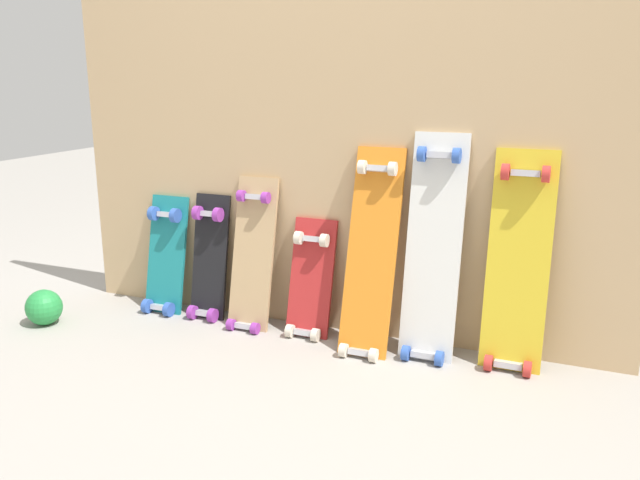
% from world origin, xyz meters
% --- Properties ---
extents(ground_plane, '(12.00, 12.00, 0.00)m').
position_xyz_m(ground_plane, '(0.00, 0.00, 0.00)').
color(ground_plane, '#9E9991').
extents(plywood_wall_panel, '(2.54, 0.04, 1.51)m').
position_xyz_m(plywood_wall_panel, '(0.00, 0.07, 0.76)').
color(plywood_wall_panel, tan).
rests_on(plywood_wall_panel, ground).
extents(skateboard_teal, '(0.20, 0.20, 0.62)m').
position_xyz_m(skateboard_teal, '(-0.82, -0.03, 0.25)').
color(skateboard_teal, '#197A7F').
rests_on(skateboard_teal, ground).
extents(skateboard_black, '(0.18, 0.18, 0.64)m').
position_xyz_m(skateboard_black, '(-0.58, -0.02, 0.26)').
color(skateboard_black, black).
rests_on(skateboard_black, ground).
extents(skateboard_natural, '(0.20, 0.22, 0.74)m').
position_xyz_m(skateboard_natural, '(-0.34, -0.05, 0.30)').
color(skateboard_natural, tan).
rests_on(skateboard_natural, ground).
extents(skateboard_red, '(0.20, 0.20, 0.58)m').
position_xyz_m(skateboard_red, '(-0.06, -0.04, 0.22)').
color(skateboard_red, '#B22626').
rests_on(skateboard_red, ground).
extents(skateboard_orange, '(0.21, 0.30, 0.90)m').
position_xyz_m(skateboard_orange, '(0.23, -0.09, 0.38)').
color(skateboard_orange, orange).
rests_on(skateboard_orange, ground).
extents(skateboard_white, '(0.22, 0.23, 0.97)m').
position_xyz_m(skateboard_white, '(0.48, -0.05, 0.42)').
color(skateboard_white, silver).
rests_on(skateboard_white, ground).
extents(skateboard_yellow, '(0.24, 0.20, 0.91)m').
position_xyz_m(skateboard_yellow, '(0.80, -0.03, 0.39)').
color(skateboard_yellow, gold).
rests_on(skateboard_yellow, ground).
extents(rubber_ball, '(0.16, 0.16, 0.16)m').
position_xyz_m(rubber_ball, '(-1.23, -0.42, 0.08)').
color(rubber_ball, '#268C3F').
rests_on(rubber_ball, ground).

